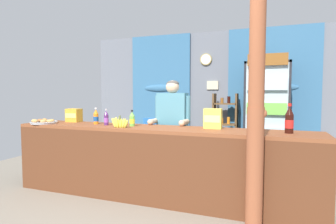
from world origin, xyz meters
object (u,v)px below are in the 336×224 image
shopkeeper (172,120)px  soda_bottle_orange_soda (96,117)px  plastic_lawn_chair (155,136)px  timber_post (256,112)px  drink_fridge (266,107)px  soda_bottle_grape_soda (106,118)px  snack_box_choco_powder (74,115)px  soda_bottle_cola (289,121)px  soda_bottle_lime_soda (132,119)px  bottle_shelf_rack (225,126)px  pastry_tray (44,122)px  snack_box_instant_noodle (213,119)px  stall_counter (152,156)px  banana_bunch (120,123)px

shopkeeper → soda_bottle_orange_soda: bearing=-156.3°
shopkeeper → plastic_lawn_chair: bearing=122.2°
timber_post → drink_fridge: (0.08, 2.44, -0.06)m
soda_bottle_grape_soda → snack_box_choco_powder: size_ratio=1.07×
plastic_lawn_chair → soda_bottle_cola: size_ratio=2.64×
shopkeeper → soda_bottle_lime_soda: size_ratio=7.23×
bottle_shelf_rack → soda_bottle_cola: bottle_shelf_rack is taller
soda_bottle_cola → soda_bottle_orange_soda: bearing=179.1°
soda_bottle_orange_soda → soda_bottle_lime_soda: soda_bottle_orange_soda is taller
shopkeeper → snack_box_choco_powder: shopkeeper is taller
pastry_tray → soda_bottle_orange_soda: bearing=15.2°
soda_bottle_lime_soda → pastry_tray: bearing=-173.5°
snack_box_instant_noodle → pastry_tray: size_ratio=0.66×
stall_counter → pastry_tray: pastry_tray is taller
drink_fridge → soda_bottle_orange_soda: size_ratio=8.69×
snack_box_instant_noodle → pastry_tray: snack_box_instant_noodle is taller
snack_box_instant_noodle → pastry_tray: bearing=-173.5°
timber_post → plastic_lawn_chair: bearing=132.4°
drink_fridge → bottle_shelf_rack: drink_fridge is taller
soda_bottle_grape_soda → soda_bottle_lime_soda: soda_bottle_grape_soda is taller
soda_bottle_grape_soda → soda_bottle_lime_soda: (0.38, 0.02, -0.00)m
plastic_lawn_chair → soda_bottle_orange_soda: bearing=-94.9°
soda_bottle_orange_soda → snack_box_instant_noodle: bearing=2.4°
stall_counter → soda_bottle_orange_soda: bearing=168.8°
plastic_lawn_chair → soda_bottle_grape_soda: (0.06, -1.84, 0.53)m
plastic_lawn_chair → shopkeeper: size_ratio=0.56×
soda_bottle_grape_soda → snack_box_instant_noodle: snack_box_instant_noodle is taller
bottle_shelf_rack → soda_bottle_lime_soda: size_ratio=6.34×
stall_counter → soda_bottle_grape_soda: (-0.73, 0.11, 0.44)m
bottle_shelf_rack → soda_bottle_cola: bearing=-65.5°
stall_counter → plastic_lawn_chair: 2.11m
soda_bottle_cola → pastry_tray: soda_bottle_cola is taller
stall_counter → drink_fridge: size_ratio=1.94×
stall_counter → shopkeeper: (0.05, 0.62, 0.39)m
drink_fridge → soda_bottle_orange_soda: drink_fridge is taller
soda_bottle_grape_soda → snack_box_instant_noodle: bearing=5.6°
stall_counter → soda_bottle_cola: (1.56, 0.15, 0.48)m
drink_fridge → banana_bunch: 2.84m
snack_box_choco_powder → banana_bunch: (1.02, -0.39, -0.04)m
snack_box_choco_powder → pastry_tray: size_ratio=0.56×
snack_box_instant_noodle → soda_bottle_lime_soda: bearing=-173.5°
soda_bottle_cola → soda_bottle_orange_soda: (-2.50, 0.04, -0.04)m
plastic_lawn_chair → soda_bottle_cola: (2.35, -1.81, 0.57)m
drink_fridge → bottle_shelf_rack: bearing=165.5°
soda_bottle_cola → bottle_shelf_rack: bearing=114.5°
soda_bottle_orange_soda → stall_counter: bearing=-11.2°
soda_bottle_lime_soda → drink_fridge: bearing=51.1°
shopkeeper → soda_bottle_cola: (1.51, -0.47, 0.09)m
plastic_lawn_chair → snack_box_instant_noodle: size_ratio=3.48×
timber_post → snack_box_instant_noodle: size_ratio=9.90×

